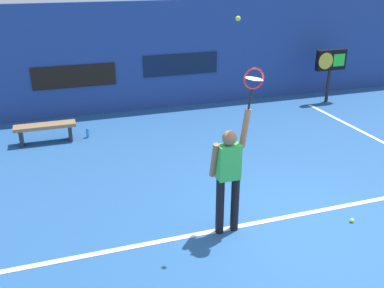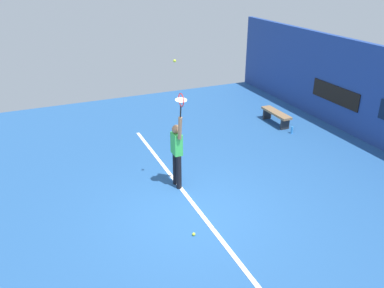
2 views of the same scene
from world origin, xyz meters
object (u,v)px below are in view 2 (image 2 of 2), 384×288
at_px(water_bottle, 292,130).
at_px(tennis_ball, 175,61).
at_px(tennis_player, 177,150).
at_px(tennis_racket, 181,101).
at_px(spare_ball, 194,234).
at_px(court_bench, 276,115).

bearing_deg(water_bottle, tennis_ball, -70.57).
height_order(tennis_player, tennis_ball, tennis_ball).
distance_m(tennis_player, tennis_racket, 1.42).
bearing_deg(spare_ball, court_bench, 131.71).
height_order(tennis_racket, tennis_ball, tennis_ball).
xyz_separation_m(court_bench, spare_ball, (4.65, -5.22, -0.30)).
distance_m(tennis_ball, water_bottle, 5.99).
distance_m(tennis_player, spare_ball, 2.30).
bearing_deg(tennis_player, court_bench, 118.64).
relative_size(tennis_player, court_bench, 1.42).
relative_size(tennis_player, spare_ball, 29.28).
xyz_separation_m(tennis_racket, tennis_ball, (-0.29, -0.03, 0.86)).
bearing_deg(water_bottle, tennis_player, -70.91).
xyz_separation_m(tennis_ball, court_bench, (-2.66, 4.81, -2.91)).
relative_size(tennis_ball, spare_ball, 1.00).
relative_size(tennis_racket, court_bench, 0.44).
relative_size(tennis_player, tennis_racket, 3.21).
relative_size(tennis_ball, water_bottle, 0.28).
bearing_deg(tennis_ball, court_bench, 118.88).
height_order(tennis_ball, court_bench, tennis_ball).
bearing_deg(spare_ball, tennis_racket, 165.90).
xyz_separation_m(tennis_player, water_bottle, (-1.66, 4.78, -0.89)).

